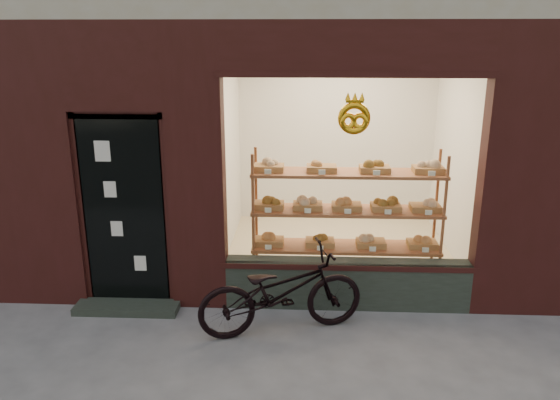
{
  "coord_description": "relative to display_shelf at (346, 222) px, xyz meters",
  "views": [
    {
      "loc": [
        -0.03,
        -3.5,
        2.95
      ],
      "look_at": [
        -0.3,
        2.0,
        1.29
      ],
      "focal_mm": 35.0,
      "sensor_mm": 36.0,
      "label": 1
    }
  ],
  "objects": [
    {
      "name": "display_shelf",
      "position": [
        0.0,
        0.0,
        0.0
      ],
      "size": [
        2.2,
        0.45,
        1.7
      ],
      "color": "brown",
      "rests_on": "ground"
    },
    {
      "name": "bicycle",
      "position": [
        -0.71,
        -1.01,
        -0.42
      ],
      "size": [
        1.81,
        1.07,
        0.9
      ],
      "primitive_type": "imported",
      "rotation": [
        0.0,
        0.0,
        1.87
      ],
      "color": "black",
      "rests_on": "ground"
    }
  ]
}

